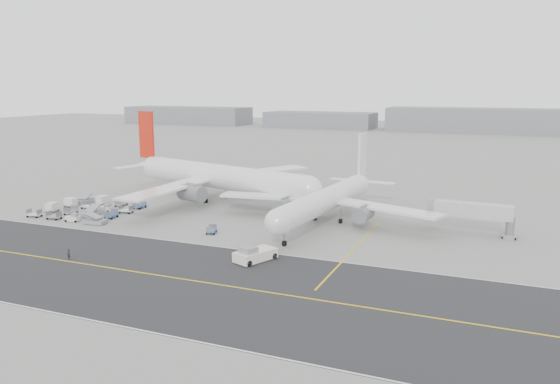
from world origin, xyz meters
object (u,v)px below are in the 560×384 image
at_px(pushback_tug, 255,254).
at_px(airliner_a, 217,176).
at_px(jet_bridge, 471,212).
at_px(ground_crew_a, 69,254).
at_px(airliner_b, 328,199).

bearing_deg(pushback_tug, airliner_a, 149.19).
height_order(airliner_a, jet_bridge, airliner_a).
bearing_deg(jet_bridge, ground_crew_a, -141.35).
bearing_deg(airliner_a, airliner_b, -92.14).
bearing_deg(pushback_tug, jet_bridge, 67.76).
relative_size(airliner_a, pushback_tug, 6.49).
bearing_deg(ground_crew_a, pushback_tug, 38.77).
height_order(airliner_b, jet_bridge, airliner_b).
bearing_deg(pushback_tug, airliner_b, 107.13).
distance_m(airliner_a, pushback_tug, 46.89).
relative_size(jet_bridge, ground_crew_a, 9.20).
height_order(pushback_tug, jet_bridge, jet_bridge).
distance_m(airliner_b, pushback_tug, 28.31).
height_order(pushback_tug, ground_crew_a, pushback_tug).
xyz_separation_m(jet_bridge, ground_crew_a, (-57.17, -39.91, -3.30)).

